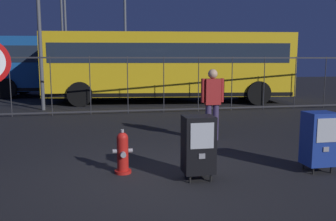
{
  "coord_description": "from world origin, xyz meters",
  "views": [
    {
      "loc": [
        -1.05,
        -5.57,
        1.89
      ],
      "look_at": [
        0.3,
        1.2,
        0.9
      ],
      "focal_mm": 38.12,
      "sensor_mm": 36.0,
      "label": 1
    }
  ],
  "objects_px": {
    "pedestrian": "(212,100)",
    "street_light_near_left": "(62,14)",
    "newspaper_box_primary": "(319,139)",
    "street_light_far_right": "(65,23)",
    "bus_near": "(169,64)",
    "fire_hydrant": "(123,153)",
    "bus_far": "(87,63)",
    "street_light_near_right": "(125,17)",
    "newspaper_box_secondary": "(198,144)"
  },
  "relations": [
    {
      "from": "fire_hydrant",
      "to": "newspaper_box_primary",
      "type": "distance_m",
      "value": 3.31
    },
    {
      "from": "pedestrian",
      "to": "street_light_near_left",
      "type": "xyz_separation_m",
      "value": [
        -4.56,
        14.49,
        3.61
      ]
    },
    {
      "from": "street_light_far_right",
      "to": "bus_near",
      "type": "bearing_deg",
      "value": -50.97
    },
    {
      "from": "newspaper_box_primary",
      "to": "street_light_near_right",
      "type": "xyz_separation_m",
      "value": [
        -2.08,
        14.45,
        3.58
      ]
    },
    {
      "from": "fire_hydrant",
      "to": "bus_near",
      "type": "distance_m",
      "value": 10.16
    },
    {
      "from": "newspaper_box_secondary",
      "to": "pedestrian",
      "type": "height_order",
      "value": "pedestrian"
    },
    {
      "from": "newspaper_box_primary",
      "to": "street_light_far_right",
      "type": "bearing_deg",
      "value": 108.23
    },
    {
      "from": "newspaper_box_secondary",
      "to": "street_light_far_right",
      "type": "relative_size",
      "value": 0.15
    },
    {
      "from": "newspaper_box_primary",
      "to": "street_light_far_right",
      "type": "xyz_separation_m",
      "value": [
        -5.32,
        16.14,
        3.37
      ]
    },
    {
      "from": "fire_hydrant",
      "to": "street_light_near_left",
      "type": "xyz_separation_m",
      "value": [
        -2.33,
        16.55,
        4.21
      ]
    },
    {
      "from": "fire_hydrant",
      "to": "street_light_near_left",
      "type": "bearing_deg",
      "value": 98.0
    },
    {
      "from": "fire_hydrant",
      "to": "bus_far",
      "type": "relative_size",
      "value": 0.07
    },
    {
      "from": "street_light_near_right",
      "to": "street_light_far_right",
      "type": "relative_size",
      "value": 1.06
    },
    {
      "from": "newspaper_box_secondary",
      "to": "pedestrian",
      "type": "xyz_separation_m",
      "value": [
        1.09,
        2.62,
        0.38
      ]
    },
    {
      "from": "newspaper_box_primary",
      "to": "street_light_far_right",
      "type": "distance_m",
      "value": 17.33
    },
    {
      "from": "street_light_near_right",
      "to": "bus_far",
      "type": "bearing_deg",
      "value": -163.52
    },
    {
      "from": "bus_far",
      "to": "street_light_far_right",
      "type": "relative_size",
      "value": 1.59
    },
    {
      "from": "newspaper_box_secondary",
      "to": "bus_far",
      "type": "bearing_deg",
      "value": 98.31
    },
    {
      "from": "pedestrian",
      "to": "street_light_far_right",
      "type": "xyz_separation_m",
      "value": [
        -4.29,
        13.53,
        2.99
      ]
    },
    {
      "from": "street_light_near_right",
      "to": "street_light_far_right",
      "type": "xyz_separation_m",
      "value": [
        -3.24,
        1.69,
        -0.21
      ]
    },
    {
      "from": "newspaper_box_secondary",
      "to": "street_light_near_right",
      "type": "height_order",
      "value": "street_light_near_right"
    },
    {
      "from": "newspaper_box_primary",
      "to": "bus_far",
      "type": "distance_m",
      "value": 14.49
    },
    {
      "from": "newspaper_box_secondary",
      "to": "street_light_near_right",
      "type": "distance_m",
      "value": 14.9
    },
    {
      "from": "fire_hydrant",
      "to": "bus_near",
      "type": "bearing_deg",
      "value": 74.29
    },
    {
      "from": "fire_hydrant",
      "to": "newspaper_box_secondary",
      "type": "xyz_separation_m",
      "value": [
        1.15,
        -0.55,
        0.22
      ]
    },
    {
      "from": "newspaper_box_secondary",
      "to": "street_light_near_right",
      "type": "relative_size",
      "value": 0.14
    },
    {
      "from": "bus_near",
      "to": "street_light_near_left",
      "type": "relative_size",
      "value": 1.35
    },
    {
      "from": "newspaper_box_secondary",
      "to": "street_light_near_left",
      "type": "bearing_deg",
      "value": 101.47
    },
    {
      "from": "fire_hydrant",
      "to": "pedestrian",
      "type": "xyz_separation_m",
      "value": [
        2.23,
        2.07,
        0.6
      ]
    },
    {
      "from": "newspaper_box_secondary",
      "to": "newspaper_box_primary",
      "type": "bearing_deg",
      "value": 0.22
    },
    {
      "from": "newspaper_box_primary",
      "to": "street_light_near_left",
      "type": "height_order",
      "value": "street_light_near_left"
    },
    {
      "from": "newspaper_box_primary",
      "to": "bus_near",
      "type": "xyz_separation_m",
      "value": [
        -0.53,
        10.24,
        1.14
      ]
    },
    {
      "from": "newspaper_box_secondary",
      "to": "street_light_far_right",
      "type": "distance_m",
      "value": 16.81
    },
    {
      "from": "pedestrian",
      "to": "bus_far",
      "type": "xyz_separation_m",
      "value": [
        -3.11,
        11.23,
        0.76
      ]
    },
    {
      "from": "bus_near",
      "to": "street_light_near_right",
      "type": "bearing_deg",
      "value": 117.6
    },
    {
      "from": "bus_far",
      "to": "street_light_near_right",
      "type": "height_order",
      "value": "street_light_near_right"
    },
    {
      "from": "newspaper_box_secondary",
      "to": "street_light_near_left",
      "type": "xyz_separation_m",
      "value": [
        -3.47,
        17.11,
        3.99
      ]
    },
    {
      "from": "newspaper_box_secondary",
      "to": "bus_near",
      "type": "height_order",
      "value": "bus_near"
    },
    {
      "from": "fire_hydrant",
      "to": "street_light_near_right",
      "type": "distance_m",
      "value": 14.46
    },
    {
      "from": "fire_hydrant",
      "to": "newspaper_box_primary",
      "type": "xyz_separation_m",
      "value": [
        3.26,
        -0.55,
        0.22
      ]
    },
    {
      "from": "newspaper_box_primary",
      "to": "bus_far",
      "type": "height_order",
      "value": "bus_far"
    },
    {
      "from": "bus_near",
      "to": "street_light_far_right",
      "type": "bearing_deg",
      "value": 136.49
    },
    {
      "from": "newspaper_box_primary",
      "to": "bus_far",
      "type": "bearing_deg",
      "value": 106.63
    },
    {
      "from": "street_light_near_left",
      "to": "bus_near",
      "type": "bearing_deg",
      "value": -53.64
    },
    {
      "from": "pedestrian",
      "to": "street_light_near_left",
      "type": "relative_size",
      "value": 0.21
    },
    {
      "from": "newspaper_box_primary",
      "to": "bus_far",
      "type": "relative_size",
      "value": 0.1
    },
    {
      "from": "street_light_far_right",
      "to": "newspaper_box_primary",
      "type": "bearing_deg",
      "value": -71.77
    },
    {
      "from": "fire_hydrant",
      "to": "street_light_far_right",
      "type": "bearing_deg",
      "value": 97.53
    },
    {
      "from": "street_light_near_left",
      "to": "newspaper_box_secondary",
      "type": "bearing_deg",
      "value": -78.53
    },
    {
      "from": "newspaper_box_secondary",
      "to": "bus_far",
      "type": "height_order",
      "value": "bus_far"
    }
  ]
}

